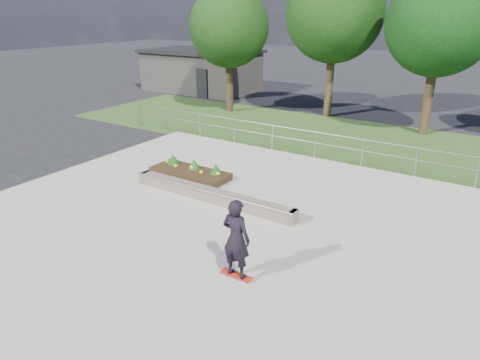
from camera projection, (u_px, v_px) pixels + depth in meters
ground at (205, 231)px, 12.01m from camera, size 120.00×120.00×0.00m
grass_verge at (344, 139)px, 20.58m from camera, size 30.00×8.00×0.02m
concrete_slab at (205, 231)px, 11.99m from camera, size 15.00×15.00×0.06m
fence at (315, 141)px, 17.57m from camera, size 20.06×0.06×1.20m
building at (201, 70)px, 32.54m from camera, size 8.40×5.40×3.00m
tree_far_left at (229, 27)px, 24.37m from camera, size 4.55×4.55×7.15m
tree_mid_left at (335, 13)px, 22.88m from camera, size 5.25×5.25×8.25m
tree_mid_right at (440, 23)px, 19.46m from camera, size 4.90×4.90×7.70m
grind_ledge at (211, 195)px, 13.71m from camera, size 6.00×0.44×0.43m
planter_bed at (191, 172)px, 15.76m from camera, size 3.00×1.20×0.61m
skateboarder at (236, 239)px, 9.46m from camera, size 0.80×0.45×1.97m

